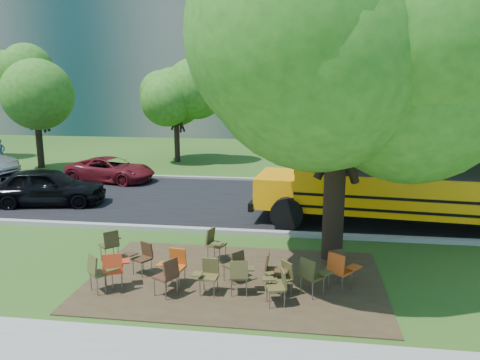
# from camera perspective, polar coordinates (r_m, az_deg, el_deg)

# --- Properties ---
(ground) EXTENTS (160.00, 160.00, 0.00)m
(ground) POSITION_cam_1_polar(r_m,az_deg,el_deg) (12.16, -5.00, -10.87)
(ground) COLOR #214A17
(ground) RESTS_ON ground
(dirt_patch) EXTENTS (7.00, 4.50, 0.03)m
(dirt_patch) POSITION_cam_1_polar(r_m,az_deg,el_deg) (11.53, -0.61, -12.06)
(dirt_patch) COLOR #382819
(dirt_patch) RESTS_ON ground
(asphalt_road) EXTENTS (80.00, 8.00, 0.04)m
(asphalt_road) POSITION_cam_1_polar(r_m,az_deg,el_deg) (18.70, -0.19, -2.62)
(asphalt_road) COLOR black
(asphalt_road) RESTS_ON ground
(kerb_near) EXTENTS (80.00, 0.25, 0.14)m
(kerb_near) POSITION_cam_1_polar(r_m,az_deg,el_deg) (14.89, -2.41, -6.23)
(kerb_near) COLOR gray
(kerb_near) RESTS_ON ground
(kerb_far) EXTENTS (80.00, 0.25, 0.14)m
(kerb_far) POSITION_cam_1_polar(r_m,az_deg,el_deg) (22.65, 1.29, 0.07)
(kerb_far) COLOR gray
(kerb_far) RESTS_ON ground
(building_main) EXTENTS (38.00, 16.00, 22.00)m
(building_main) POSITION_cam_1_polar(r_m,az_deg,el_deg) (48.51, -4.93, 19.26)
(building_main) COLOR slate
(building_main) RESTS_ON ground
(bg_tree_0) EXTENTS (5.20, 5.20, 7.18)m
(bg_tree_0) POSITION_cam_1_polar(r_m,az_deg,el_deg) (28.02, -23.78, 10.61)
(bg_tree_0) COLOR black
(bg_tree_0) RESTS_ON ground
(bg_tree_2) EXTENTS (4.80, 4.80, 6.62)m
(bg_tree_2) POSITION_cam_1_polar(r_m,az_deg,el_deg) (27.97, -7.86, 10.75)
(bg_tree_2) COLOR black
(bg_tree_2) RESTS_ON ground
(bg_tree_3) EXTENTS (5.60, 5.60, 7.84)m
(bg_tree_3) POSITION_cam_1_polar(r_m,az_deg,el_deg) (25.50, 20.74, 11.86)
(bg_tree_3) COLOR black
(bg_tree_3) RESTS_ON ground
(main_tree) EXTENTS (7.20, 7.20, 8.66)m
(main_tree) POSITION_cam_1_polar(r_m,az_deg,el_deg) (12.22, 12.04, 13.28)
(main_tree) COLOR black
(main_tree) RESTS_ON ground
(chair_0) EXTENTS (0.64, 0.73, 0.94)m
(chair_0) POSITION_cam_1_polar(r_m,az_deg,el_deg) (11.15, -15.11, -10.19)
(chair_0) COLOR red
(chair_0) RESTS_ON ground
(chair_1) EXTENTS (0.79, 0.63, 0.92)m
(chair_1) POSITION_cam_1_polar(r_m,az_deg,el_deg) (11.13, -16.81, -10.40)
(chair_1) COLOR #49461F
(chair_1) RESTS_ON ground
(chair_2) EXTENTS (0.60, 0.76, 0.91)m
(chair_2) POSITION_cam_1_polar(r_m,az_deg,el_deg) (10.63, -8.78, -11.14)
(chair_2) COLOR #472819
(chair_2) RESTS_ON ground
(chair_3) EXTENTS (0.63, 0.52, 0.88)m
(chair_3) POSITION_cam_1_polar(r_m,az_deg,el_deg) (11.17, -7.97, -10.04)
(chair_3) COLOR #B74E13
(chair_3) RESTS_ON ground
(chair_4) EXTENTS (0.58, 0.58, 0.86)m
(chair_4) POSITION_cam_1_polar(r_m,az_deg,el_deg) (10.57, 0.01, -11.29)
(chair_4) COLOR #49411F
(chair_4) RESTS_ON ground
(chair_5) EXTENTS (0.56, 0.48, 0.82)m
(chair_5) POSITION_cam_1_polar(r_m,az_deg,el_deg) (10.68, -3.90, -11.21)
(chair_5) COLOR brown
(chair_5) RESTS_ON ground
(chair_6) EXTENTS (0.59, 0.55, 0.81)m
(chair_6) POSITION_cam_1_polar(r_m,az_deg,el_deg) (10.18, 4.64, -12.47)
(chair_6) COLOR #4C4421
(chair_6) RESTS_ON ground
(chair_7) EXTENTS (0.79, 0.62, 0.91)m
(chair_7) POSITION_cam_1_polar(r_m,az_deg,el_deg) (10.60, 8.75, -11.17)
(chair_7) COLOR #43411D
(chair_7) RESTS_ON ground
(chair_8) EXTENTS (0.60, 0.75, 0.88)m
(chair_8) POSITION_cam_1_polar(r_m,az_deg,el_deg) (12.91, -15.49, -7.32)
(chair_8) COLOR #433B1D
(chair_8) RESTS_ON ground
(chair_9) EXTENTS (0.68, 0.54, 0.81)m
(chair_9) POSITION_cam_1_polar(r_m,az_deg,el_deg) (11.93, -11.77, -8.94)
(chair_9) COLOR #3F2716
(chair_9) RESTS_ON ground
(chair_10) EXTENTS (0.55, 0.70, 0.90)m
(chair_10) POSITION_cam_1_polar(r_m,az_deg,el_deg) (12.50, -3.14, -7.48)
(chair_10) COLOR #4D4621
(chair_10) RESTS_ON ground
(chair_11) EXTENTS (0.55, 0.70, 0.81)m
(chair_11) POSITION_cam_1_polar(r_m,az_deg,el_deg) (11.23, -0.55, -10.03)
(chair_11) COLOR #42371C
(chair_11) RESTS_ON ground
(chair_12) EXTENTS (0.53, 0.59, 0.91)m
(chair_12) POSITION_cam_1_polar(r_m,az_deg,el_deg) (10.81, 4.04, -10.62)
(chair_12) COLOR #49311A
(chair_12) RESTS_ON ground
(chair_13) EXTENTS (0.57, 0.70, 0.85)m
(chair_13) POSITION_cam_1_polar(r_m,az_deg,el_deg) (11.47, 11.41, -9.67)
(chair_13) COLOR #3D2915
(chair_13) RESTS_ON ground
(chair_14) EXTENTS (0.81, 0.64, 0.94)m
(chair_14) POSITION_cam_1_polar(r_m,az_deg,el_deg) (10.95, 12.12, -10.44)
(chair_14) COLOR #C54815
(chair_14) RESTS_ON ground
(chair_15) EXTENTS (0.68, 0.54, 0.79)m
(chair_15) POSITION_cam_1_polar(r_m,az_deg,el_deg) (10.63, 5.21, -11.46)
(chair_15) COLOR #4C4621
(chair_15) RESTS_ON ground
(black_car) EXTENTS (4.57, 2.49, 1.47)m
(black_car) POSITION_cam_1_polar(r_m,az_deg,el_deg) (19.50, -22.42, -0.76)
(black_car) COLOR black
(black_car) RESTS_ON ground
(bg_car_red) EXTENTS (4.55, 2.74, 1.18)m
(bg_car_red) POSITION_cam_1_polar(r_m,az_deg,el_deg) (23.19, -15.45, 1.23)
(bg_car_red) COLOR #5B0F17
(bg_car_red) RESTS_ON ground
(pedestrian_a) EXTENTS (0.58, 0.69, 1.62)m
(pedestrian_a) POSITION_cam_1_polar(r_m,az_deg,el_deg) (29.35, -27.17, 2.93)
(pedestrian_a) COLOR #374F7C
(pedestrian_a) RESTS_ON ground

